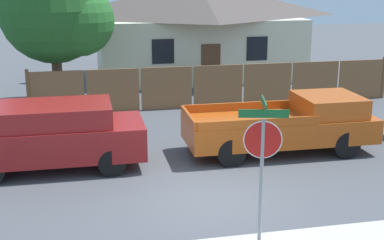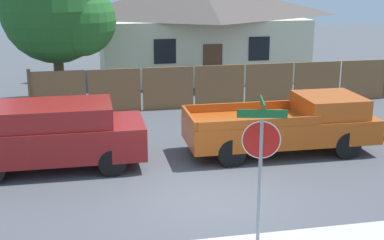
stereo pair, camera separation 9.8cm
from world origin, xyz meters
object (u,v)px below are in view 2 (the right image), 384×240
(orange_pickup, at_px, (288,125))
(red_suv, at_px, (52,133))
(stop_sign, at_px, (261,152))
(house, at_px, (199,27))
(oak_tree, at_px, (60,11))

(orange_pickup, bearing_deg, red_suv, -179.43)
(stop_sign, bearing_deg, red_suv, 139.63)
(red_suv, bearing_deg, house, 61.78)
(orange_pickup, bearing_deg, oak_tree, 132.46)
(house, distance_m, oak_tree, 8.36)
(orange_pickup, distance_m, stop_sign, 6.28)
(red_suv, bearing_deg, oak_tree, 89.11)
(orange_pickup, bearing_deg, stop_sign, -116.02)
(orange_pickup, relative_size, stop_sign, 1.85)
(red_suv, xyz_separation_m, orange_pickup, (6.73, -0.00, -0.14))
(oak_tree, relative_size, red_suv, 1.20)
(house, xyz_separation_m, oak_tree, (-6.58, -5.01, 1.22))
(stop_sign, bearing_deg, house, 94.97)
(oak_tree, height_order, red_suv, oak_tree)
(house, xyz_separation_m, stop_sign, (-2.80, -17.82, -0.46))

